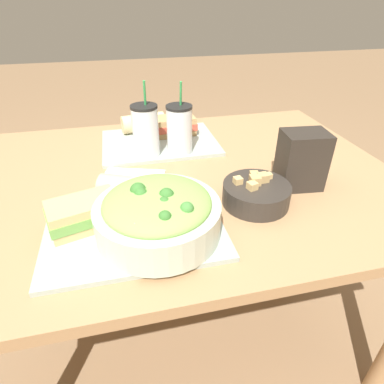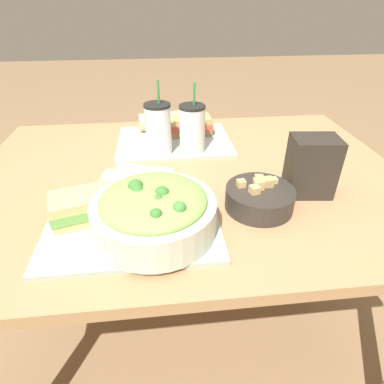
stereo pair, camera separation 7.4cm
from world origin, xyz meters
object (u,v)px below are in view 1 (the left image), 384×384
at_px(sandwich_far, 173,126).
at_px(chip_bag, 302,160).
at_px(sandwich_near, 84,213).
at_px(drink_cup_red, 180,131).
at_px(salad_bowl, 158,213).
at_px(drink_cup_dark, 146,132).
at_px(napkin_folded, 132,180).
at_px(baguette_near, 135,190).
at_px(soup_bowl, 256,193).
at_px(baguette_far, 144,123).

bearing_deg(sandwich_far, chip_bag, -59.76).
xyz_separation_m(sandwich_near, chip_bag, (0.56, 0.07, 0.03)).
relative_size(sandwich_far, drink_cup_red, 0.73).
bearing_deg(chip_bag, salad_bowl, -155.97).
height_order(drink_cup_red, chip_bag, drink_cup_red).
relative_size(drink_cup_dark, napkin_folded, 1.13).
bearing_deg(drink_cup_dark, baguette_near, -102.66).
distance_m(soup_bowl, baguette_near, 0.30).
xyz_separation_m(baguette_far, drink_cup_dark, (-0.01, -0.20, 0.04)).
height_order(sandwich_far, drink_cup_red, drink_cup_red).
xyz_separation_m(sandwich_near, sandwich_far, (0.29, 0.48, 0.00)).
bearing_deg(sandwich_far, salad_bowl, -106.60).
bearing_deg(drink_cup_red, chip_bag, -43.70).
bearing_deg(drink_cup_red, sandwich_near, -130.13).
xyz_separation_m(drink_cup_red, napkin_folded, (-0.17, -0.13, -0.08)).
distance_m(drink_cup_red, napkin_folded, 0.23).
bearing_deg(salad_bowl, sandwich_near, 158.03).
xyz_separation_m(soup_bowl, baguette_far, (-0.23, 0.53, 0.01)).
distance_m(salad_bowl, napkin_folded, 0.27).
bearing_deg(sandwich_near, baguette_far, 55.02).
bearing_deg(sandwich_near, soup_bowl, -14.02).
relative_size(salad_bowl, sandwich_near, 1.54).
distance_m(salad_bowl, chip_bag, 0.43).
relative_size(baguette_far, drink_cup_red, 0.73).
distance_m(drink_cup_red, chip_bag, 0.38).
relative_size(sandwich_near, sandwich_far, 1.06).
bearing_deg(drink_cup_red, drink_cup_dark, -180.00).
bearing_deg(napkin_folded, sandwich_far, 58.56).
distance_m(drink_cup_dark, chip_bag, 0.47).
bearing_deg(chip_bag, sandwich_far, 129.27).
distance_m(soup_bowl, chip_bag, 0.16).
xyz_separation_m(salad_bowl, drink_cup_red, (0.13, 0.40, 0.02)).
bearing_deg(baguette_near, sandwich_near, 147.36).
bearing_deg(drink_cup_dark, sandwich_far, 52.99).
relative_size(drink_cup_dark, chip_bag, 1.49).
bearing_deg(chip_bag, drink_cup_dark, 151.32).
relative_size(drink_cup_dark, drink_cup_red, 1.04).
relative_size(sandwich_near, drink_cup_red, 0.77).
relative_size(baguette_near, baguette_far, 1.13).
bearing_deg(baguette_far, drink_cup_red, -163.91).
bearing_deg(baguette_far, chip_bag, -150.41).
relative_size(drink_cup_red, napkin_folded, 1.08).
height_order(soup_bowl, drink_cup_dark, drink_cup_dark).
height_order(salad_bowl, soup_bowl, salad_bowl).
bearing_deg(sandwich_far, drink_cup_dark, -130.06).
height_order(soup_bowl, baguette_far, same).
relative_size(drink_cup_red, chip_bag, 1.44).
bearing_deg(sandwich_far, soup_bowl, -78.17).
bearing_deg(soup_bowl, baguette_far, 113.25).
relative_size(baguette_near, drink_cup_red, 0.82).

